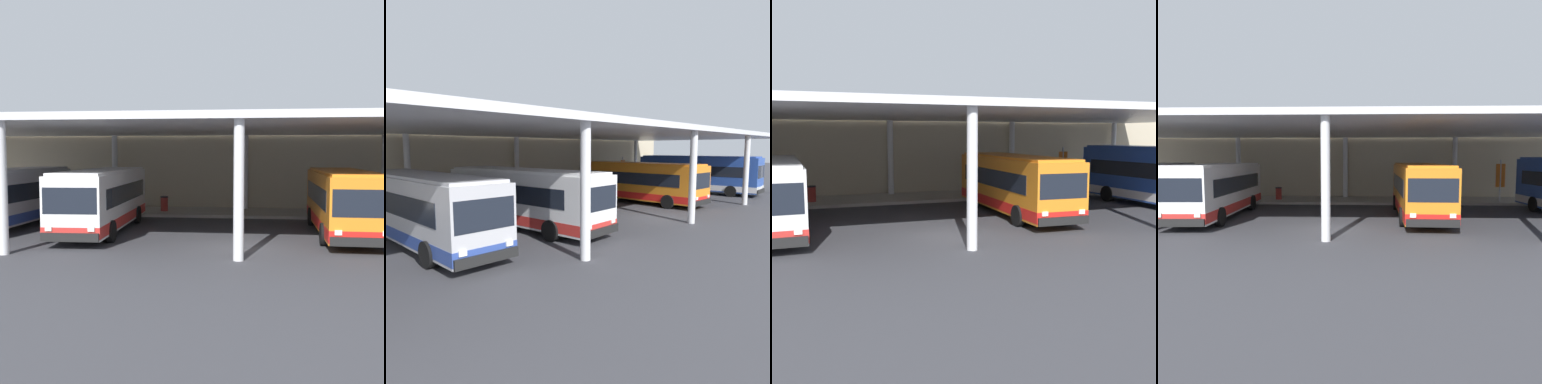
{
  "view_description": "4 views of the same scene",
  "coord_description": "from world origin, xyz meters",
  "views": [
    {
      "loc": [
        0.49,
        -20.72,
        3.99
      ],
      "look_at": [
        -2.57,
        4.29,
        2.02
      ],
      "focal_mm": 46.15,
      "sensor_mm": 36.0,
      "label": 1
    },
    {
      "loc": [
        -19.31,
        -11.3,
        4.26
      ],
      "look_at": [
        -1.67,
        4.79,
        1.36
      ],
      "focal_mm": 33.42,
      "sensor_mm": 36.0,
      "label": 2
    },
    {
      "loc": [
        -5.84,
        -17.96,
        4.19
      ],
      "look_at": [
        1.35,
        2.17,
        1.57
      ],
      "focal_mm": 42.72,
      "sensor_mm": 36.0,
      "label": 3
    },
    {
      "loc": [
        1.62,
        -17.66,
        3.52
      ],
      "look_at": [
        0.72,
        5.17,
        1.38
      ],
      "focal_mm": 34.1,
      "sensor_mm": 36.0,
      "label": 4
    }
  ],
  "objects": [
    {
      "name": "trash_bin",
      "position": [
        -5.3,
        11.38,
        0.68
      ],
      "size": [
        0.52,
        0.52,
        0.98
      ],
      "color": "maroon",
      "rests_on": "platform_kerb"
    },
    {
      "name": "station_building_facade",
      "position": [
        0.0,
        15.0,
        3.25
      ],
      "size": [
        48.0,
        1.6,
        6.5
      ],
      "primitive_type": "cube",
      "color": "#C1B293",
      "rests_on": "ground"
    },
    {
      "name": "bus_far_bay",
      "position": [
        14.13,
        3.46,
        1.84
      ],
      "size": [
        3.21,
        11.46,
        3.57
      ],
      "color": "#284CA8",
      "rests_on": "ground"
    },
    {
      "name": "bus_second_bay",
      "position": [
        -7.13,
        3.78,
        1.66
      ],
      "size": [
        3.0,
        10.62,
        3.17
      ],
      "color": "white",
      "rests_on": "ground"
    },
    {
      "name": "bus_middle_bay",
      "position": [
        4.89,
        4.12,
        1.66
      ],
      "size": [
        2.91,
        10.59,
        3.17
      ],
      "color": "orange",
      "rests_on": "ground"
    },
    {
      "name": "ground_plane",
      "position": [
        0.0,
        0.0,
        0.0
      ],
      "size": [
        200.0,
        200.0,
        0.0
      ],
      "primitive_type": "plane",
      "color": "#3D3D42"
    },
    {
      "name": "banner_sign",
      "position": [
        12.15,
        10.94,
        1.98
      ],
      "size": [
        0.7,
        0.12,
        3.2
      ],
      "color": "#B2B2B7",
      "rests_on": "platform_kerb"
    },
    {
      "name": "bus_nearest_bay",
      "position": [
        -12.43,
        4.21,
        1.66
      ],
      "size": [
        3.02,
        10.62,
        3.17
      ],
      "color": "#B7B7BC",
      "rests_on": "ground"
    },
    {
      "name": "bench_waiting",
      "position": [
        -8.99,
        11.82,
        0.66
      ],
      "size": [
        1.8,
        0.45,
        0.92
      ],
      "color": "#383D47",
      "rests_on": "platform_kerb"
    },
    {
      "name": "platform_kerb",
      "position": [
        0.0,
        11.75,
        0.09
      ],
      "size": [
        42.0,
        4.5,
        0.18
      ],
      "primitive_type": "cube",
      "color": "#A39E93",
      "rests_on": "ground"
    },
    {
      "name": "canopy_shelter",
      "position": [
        0.0,
        5.5,
        5.29
      ],
      "size": [
        40.0,
        17.0,
        5.55
      ],
      "color": "silver",
      "rests_on": "ground"
    }
  ]
}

